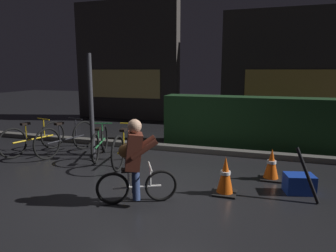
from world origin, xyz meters
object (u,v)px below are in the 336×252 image
object	(u,v)px
parked_bike_leftmost	(34,138)
parked_bike_left_mid	(66,139)
cyclist	(135,161)
parked_bike_center_right	(127,146)
street_post	(91,106)
traffic_cone_near	(225,176)
blue_crate	(299,184)
closed_umbrella	(307,175)
parked_bike_center_left	(100,143)
traffic_cone_far	(271,165)

from	to	relation	value
parked_bike_leftmost	parked_bike_left_mid	xyz separation A→B (m)	(0.76, 0.18, 0.01)
cyclist	parked_bike_center_right	bearing A→B (deg)	92.20
street_post	cyclist	size ratio (longest dim) A/B	1.83
traffic_cone_near	blue_crate	bearing A→B (deg)	19.72
parked_bike_center_right	cyclist	xyz separation A→B (m)	(0.94, -1.70, 0.26)
cyclist	closed_umbrella	world-z (taller)	cyclist
parked_bike_left_mid	parked_bike_center_right	world-z (taller)	parked_bike_center_right
parked_bike_center_left	parked_bike_left_mid	bearing A→B (deg)	71.41
parked_bike_leftmost	cyclist	world-z (taller)	cyclist
blue_crate	closed_umbrella	distance (m)	0.35
parked_bike_center_right	cyclist	size ratio (longest dim) A/B	1.40
parked_bike_center_right	closed_umbrella	size ratio (longest dim) A/B	2.06
blue_crate	closed_umbrella	bearing A→B (deg)	-74.08
parked_bike_leftmost	blue_crate	size ratio (longest dim) A/B	3.77
parked_bike_leftmost	cyclist	bearing A→B (deg)	-102.08
blue_crate	closed_umbrella	world-z (taller)	closed_umbrella
street_post	cyclist	xyz separation A→B (m)	(1.93, -2.01, -0.51)
traffic_cone_far	closed_umbrella	xyz separation A→B (m)	(0.49, -0.75, 0.12)
blue_crate	street_post	bearing A→B (deg)	168.09
cyclist	closed_umbrella	size ratio (longest dim) A/B	1.47
parked_bike_center_left	traffic_cone_far	distance (m)	3.63
street_post	parked_bike_left_mid	bearing A→B (deg)	-173.39
parked_bike_left_mid	closed_umbrella	size ratio (longest dim) A/B	2.01
parked_bike_left_mid	cyclist	bearing A→B (deg)	-113.36
parked_bike_leftmost	cyclist	size ratio (longest dim) A/B	1.33
parked_bike_left_mid	cyclist	size ratio (longest dim) A/B	1.37
traffic_cone_far	closed_umbrella	world-z (taller)	closed_umbrella
traffic_cone_far	closed_umbrella	distance (m)	0.90
street_post	parked_bike_leftmost	world-z (taller)	street_post
parked_bike_left_mid	blue_crate	size ratio (longest dim) A/B	3.89
blue_crate	parked_bike_center_right	bearing A→B (deg)	169.69
parked_bike_left_mid	parked_bike_center_left	distance (m)	0.88
street_post	parked_bike_center_right	world-z (taller)	street_post
parked_bike_leftmost	parked_bike_left_mid	distance (m)	0.79
street_post	closed_umbrella	world-z (taller)	street_post
parked_bike_leftmost	parked_bike_center_left	xyz separation A→B (m)	(1.65, 0.18, -0.02)
traffic_cone_near	parked_bike_center_left	bearing A→B (deg)	157.31
parked_bike_center_right	traffic_cone_far	size ratio (longest dim) A/B	3.12
street_post	cyclist	bearing A→B (deg)	-46.06
cyclist	street_post	bearing A→B (deg)	107.22
parked_bike_center_left	closed_umbrella	bearing A→B (deg)	-122.72
parked_bike_center_right	traffic_cone_far	bearing A→B (deg)	-99.08
traffic_cone_near	blue_crate	distance (m)	1.19
traffic_cone_near	closed_umbrella	xyz separation A→B (m)	(1.19, 0.15, 0.10)
parked_bike_leftmost	parked_bike_left_mid	size ratio (longest dim) A/B	0.97
street_post	traffic_cone_near	bearing A→B (deg)	-22.41
parked_bike_center_left	traffic_cone_far	size ratio (longest dim) A/B	2.74
parked_bike_left_mid	parked_bike_center_right	xyz separation A→B (m)	(1.64, -0.23, 0.00)
street_post	parked_bike_center_right	xyz separation A→B (m)	(0.99, -0.30, -0.78)
street_post	parked_bike_leftmost	bearing A→B (deg)	-169.60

